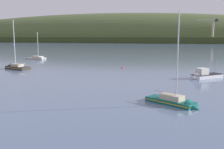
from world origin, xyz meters
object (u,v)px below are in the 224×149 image
at_px(sailboat_near_mooring, 39,59).
at_px(fishing_boat_moored, 204,76).
at_px(sailboat_far_left, 15,68).
at_px(sailboat_outer_reach, 176,104).
at_px(mooring_buoy_off_fishing_boat, 122,68).
at_px(dockside_crane, 212,31).

height_order(sailboat_near_mooring, fishing_boat_moored, sailboat_near_mooring).
bearing_deg(sailboat_far_left, sailboat_outer_reach, 168.33).
distance_m(sailboat_far_left, fishing_boat_moored, 39.70).
bearing_deg(mooring_buoy_off_fishing_boat, sailboat_far_left, -165.63).
bearing_deg(sailboat_far_left, dockside_crane, -88.01).
bearing_deg(mooring_buoy_off_fishing_boat, sailboat_near_mooring, 151.85).
xyz_separation_m(dockside_crane, mooring_buoy_off_fishing_boat, (-40.41, -160.05, -9.35)).
bearing_deg(dockside_crane, sailboat_near_mooring, 76.13).
bearing_deg(sailboat_near_mooring, sailboat_outer_reach, -41.13).
relative_size(sailboat_near_mooring, mooring_buoy_off_fishing_boat, 15.33).
xyz_separation_m(sailboat_far_left, fishing_boat_moored, (39.47, -4.25, 0.16)).
xyz_separation_m(sailboat_outer_reach, fishing_boat_moored, (5.10, 19.44, 0.18)).
xyz_separation_m(dockside_crane, fishing_boat_moored, (-23.95, -170.19, -9.03)).
bearing_deg(fishing_boat_moored, sailboat_outer_reach, 35.66).
relative_size(dockside_crane, mooring_buoy_off_fishing_boat, 31.36).
xyz_separation_m(sailboat_near_mooring, mooring_buoy_off_fishing_boat, (28.35, -15.17, -0.11)).
height_order(sailboat_far_left, mooring_buoy_off_fishing_boat, sailboat_far_left).
bearing_deg(sailboat_near_mooring, mooring_buoy_off_fishing_boat, -20.87).
xyz_separation_m(dockside_crane, sailboat_outer_reach, (-29.05, -189.63, -9.21)).
bearing_deg(mooring_buoy_off_fishing_boat, fishing_boat_moored, -31.64).
relative_size(fishing_boat_moored, mooring_buoy_off_fishing_boat, 10.02).
height_order(dockside_crane, sailboat_far_left, dockside_crane).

